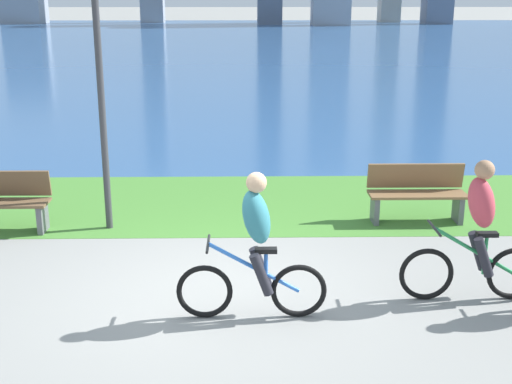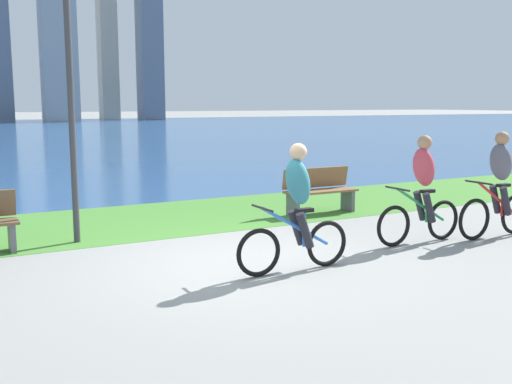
% 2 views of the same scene
% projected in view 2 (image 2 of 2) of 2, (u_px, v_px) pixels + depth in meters
% --- Properties ---
extents(ground_plane, '(300.00, 300.00, 0.00)m').
position_uv_depth(ground_plane, '(243.00, 264.00, 7.97)').
color(ground_plane, gray).
extents(grass_strip_bayside, '(120.00, 3.41, 0.01)m').
position_uv_depth(grass_strip_bayside, '(156.00, 219.00, 11.11)').
color(grass_strip_bayside, '#478433').
rests_on(grass_strip_bayside, ground).
extents(cyclist_lead, '(1.65, 0.52, 1.66)m').
position_uv_depth(cyclist_lead, '(297.00, 208.00, 7.54)').
color(cyclist_lead, black).
rests_on(cyclist_lead, ground).
extents(cyclist_trailing, '(1.65, 0.52, 1.67)m').
position_uv_depth(cyclist_trailing, '(422.00, 190.00, 9.08)').
color(cyclist_trailing, black).
rests_on(cyclist_trailing, ground).
extents(cyclist_distant_rear, '(1.64, 0.52, 1.71)m').
position_uv_depth(cyclist_distant_rear, '(499.00, 186.00, 9.49)').
color(cyclist_distant_rear, black).
rests_on(cyclist_distant_rear, ground).
extents(bench_far_along_path, '(1.50, 0.47, 0.90)m').
position_uv_depth(bench_far_along_path, '(319.00, 191.00, 11.60)').
color(bench_far_along_path, brown).
rests_on(bench_far_along_path, ground).
extents(lamppost_tall, '(0.28, 0.28, 4.16)m').
position_uv_depth(lamppost_tall, '(69.00, 66.00, 8.84)').
color(lamppost_tall, '#38383D').
rests_on(lamppost_tall, ground).
extents(city_skyline_far_shore, '(48.97, 10.91, 27.03)m').
position_uv_depth(city_skyline_far_shore, '(14.00, 35.00, 69.35)').
color(city_skyline_far_shore, '#8C939E').
rests_on(city_skyline_far_shore, ground).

